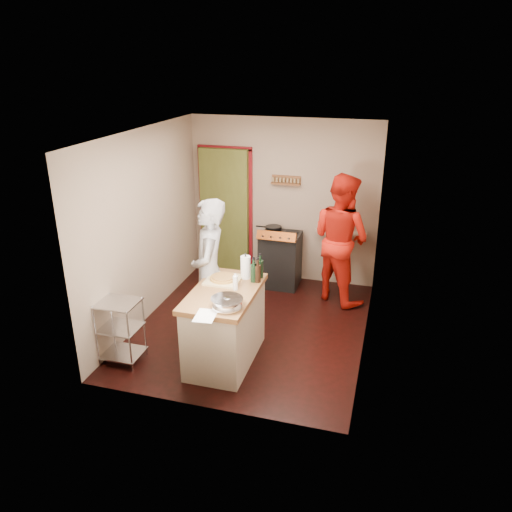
# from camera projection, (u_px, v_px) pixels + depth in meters

# --- Properties ---
(floor) EXTENTS (3.50, 3.50, 0.00)m
(floor) POSITION_uv_depth(u_px,v_px,m) (252.00, 327.00, 6.83)
(floor) COLOR black
(floor) RESTS_ON ground
(back_wall) EXTENTS (3.00, 0.44, 2.60)m
(back_wall) POSITION_uv_depth(u_px,v_px,m) (245.00, 208.00, 8.15)
(back_wall) COLOR gray
(back_wall) RESTS_ON ground
(left_wall) EXTENTS (0.04, 3.50, 2.60)m
(left_wall) POSITION_uv_depth(u_px,v_px,m) (145.00, 227.00, 6.72)
(left_wall) COLOR gray
(left_wall) RESTS_ON ground
(right_wall) EXTENTS (0.04, 3.50, 2.60)m
(right_wall) POSITION_uv_depth(u_px,v_px,m) (372.00, 249.00, 5.96)
(right_wall) COLOR gray
(right_wall) RESTS_ON ground
(ceiling) EXTENTS (3.00, 3.50, 0.02)m
(ceiling) POSITION_uv_depth(u_px,v_px,m) (251.00, 132.00, 5.85)
(ceiling) COLOR white
(ceiling) RESTS_ON back_wall
(stove) EXTENTS (0.60, 0.63, 1.00)m
(stove) POSITION_uv_depth(u_px,v_px,m) (280.00, 259.00, 7.92)
(stove) COLOR black
(stove) RESTS_ON ground
(wire_shelving) EXTENTS (0.48, 0.40, 0.80)m
(wire_shelving) POSITION_uv_depth(u_px,v_px,m) (120.00, 328.00, 5.92)
(wire_shelving) COLOR silver
(wire_shelving) RESTS_ON ground
(island) EXTENTS (0.73, 1.39, 1.24)m
(island) POSITION_uv_depth(u_px,v_px,m) (225.00, 324.00, 5.92)
(island) COLOR #B5AC9A
(island) RESTS_ON ground
(person_stripe) EXTENTS (0.62, 0.78, 1.87)m
(person_stripe) POSITION_uv_depth(u_px,v_px,m) (209.00, 272.00, 6.23)
(person_stripe) COLOR #A4A5A9
(person_stripe) RESTS_ON ground
(person_red) EXTENTS (1.19, 1.13, 1.93)m
(person_red) POSITION_uv_depth(u_px,v_px,m) (341.00, 238.00, 7.28)
(person_red) COLOR red
(person_red) RESTS_ON ground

